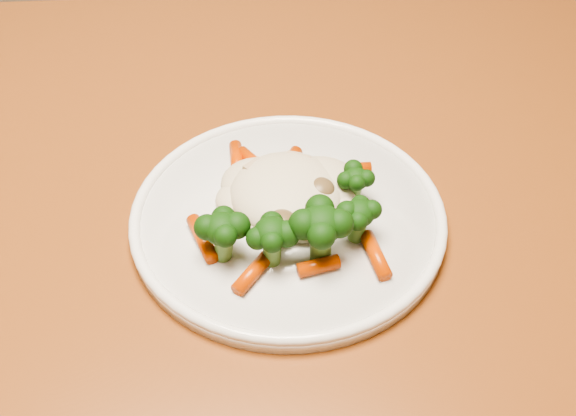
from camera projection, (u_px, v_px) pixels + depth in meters
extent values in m
cube|color=brown|center=(298.00, 233.00, 0.65)|extent=(1.24, 0.84, 0.04)
cylinder|color=white|center=(288.00, 219.00, 0.63)|extent=(0.27, 0.27, 0.01)
ellipsoid|color=beige|center=(287.00, 183.00, 0.62)|extent=(0.12, 0.10, 0.04)
ellipsoid|color=black|center=(223.00, 239.00, 0.57)|extent=(0.05, 0.05, 0.04)
ellipsoid|color=black|center=(272.00, 244.00, 0.57)|extent=(0.05, 0.05, 0.04)
ellipsoid|color=black|center=(321.00, 237.00, 0.57)|extent=(0.06, 0.06, 0.05)
ellipsoid|color=black|center=(358.00, 222.00, 0.59)|extent=(0.04, 0.04, 0.04)
ellipsoid|color=black|center=(355.00, 187.00, 0.63)|extent=(0.04, 0.04, 0.03)
cylinder|color=#CF4304|center=(258.00, 165.00, 0.66)|extent=(0.04, 0.05, 0.01)
cylinder|color=#CF4304|center=(287.00, 166.00, 0.66)|extent=(0.03, 0.05, 0.01)
cylinder|color=#CF4304|center=(344.00, 169.00, 0.66)|extent=(0.05, 0.01, 0.01)
cylinder|color=#CF4304|center=(202.00, 239.00, 0.60)|extent=(0.03, 0.05, 0.01)
cylinder|color=#CF4304|center=(253.00, 272.00, 0.57)|extent=(0.04, 0.04, 0.01)
cylinder|color=#CF4304|center=(318.00, 266.00, 0.57)|extent=(0.04, 0.02, 0.01)
cylinder|color=#CF4304|center=(376.00, 255.00, 0.58)|extent=(0.02, 0.05, 0.01)
cylinder|color=#CF4304|center=(305.00, 198.00, 0.61)|extent=(0.01, 0.04, 0.01)
cylinder|color=#CF4304|center=(278.00, 178.00, 0.63)|extent=(0.02, 0.04, 0.01)
cylinder|color=#CF4304|center=(237.00, 161.00, 0.67)|extent=(0.01, 0.05, 0.01)
ellipsoid|color=brown|center=(293.00, 186.00, 0.62)|extent=(0.03, 0.03, 0.02)
ellipsoid|color=brown|center=(319.00, 190.00, 0.62)|extent=(0.03, 0.03, 0.02)
ellipsoid|color=brown|center=(266.00, 191.00, 0.62)|extent=(0.02, 0.02, 0.02)
ellipsoid|color=brown|center=(282.00, 223.00, 0.59)|extent=(0.03, 0.03, 0.02)
ellipsoid|color=brown|center=(297.00, 192.00, 0.62)|extent=(0.03, 0.03, 0.02)
cube|color=tan|center=(279.00, 166.00, 0.64)|extent=(0.02, 0.02, 0.01)
cube|color=tan|center=(296.00, 164.00, 0.64)|extent=(0.03, 0.03, 0.01)
cube|color=tan|center=(256.00, 170.00, 0.64)|extent=(0.02, 0.02, 0.01)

